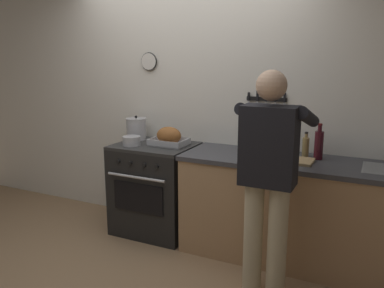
# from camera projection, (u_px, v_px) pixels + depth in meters

# --- Properties ---
(ground_plane) EXTENTS (8.00, 8.00, 0.00)m
(ground_plane) POSITION_uv_depth(u_px,v_px,m) (116.00, 283.00, 3.14)
(ground_plane) COLOR #937251
(wall_back) EXTENTS (6.00, 0.13, 2.60)m
(wall_back) POSITION_uv_depth(u_px,v_px,m) (191.00, 101.00, 4.04)
(wall_back) COLOR white
(wall_back) RESTS_ON ground
(counter_block) EXTENTS (2.03, 0.65, 0.90)m
(counter_block) POSITION_uv_depth(u_px,v_px,m) (300.00, 211.00, 3.40)
(counter_block) COLOR tan
(counter_block) RESTS_ON ground
(stove) EXTENTS (0.76, 0.67, 0.90)m
(stove) POSITION_uv_depth(u_px,v_px,m) (155.00, 188.00, 4.00)
(stove) COLOR black
(stove) RESTS_ON ground
(person_cook) EXTENTS (0.51, 0.63, 1.66)m
(person_cook) POSITION_uv_depth(u_px,v_px,m) (269.00, 171.00, 2.82)
(person_cook) COLOR #C6B793
(person_cook) RESTS_ON ground
(roasting_pan) EXTENTS (0.35, 0.26, 0.18)m
(roasting_pan) POSITION_uv_depth(u_px,v_px,m) (169.00, 137.00, 3.85)
(roasting_pan) COLOR #B7B7BC
(roasting_pan) RESTS_ON stove
(stock_pot) EXTENTS (0.21, 0.21, 0.25)m
(stock_pot) POSITION_uv_depth(u_px,v_px,m) (136.00, 129.00, 4.12)
(stock_pot) COLOR #B7B7BC
(stock_pot) RESTS_ON stove
(saucepan) EXTENTS (0.17, 0.17, 0.09)m
(saucepan) POSITION_uv_depth(u_px,v_px,m) (131.00, 141.00, 3.86)
(saucepan) COLOR #B7B7BC
(saucepan) RESTS_ON stove
(cutting_board) EXTENTS (0.36, 0.24, 0.02)m
(cutting_board) POSITION_uv_depth(u_px,v_px,m) (291.00, 160.00, 3.28)
(cutting_board) COLOR tan
(cutting_board) RESTS_ON counter_block
(bottle_olive_oil) EXTENTS (0.07, 0.07, 0.27)m
(bottle_olive_oil) POSITION_uv_depth(u_px,v_px,m) (275.00, 141.00, 3.53)
(bottle_olive_oil) COLOR #385623
(bottle_olive_oil) RESTS_ON counter_block
(bottle_vinegar) EXTENTS (0.06, 0.06, 0.22)m
(bottle_vinegar) POSITION_uv_depth(u_px,v_px,m) (306.00, 146.00, 3.42)
(bottle_vinegar) COLOR #997F4C
(bottle_vinegar) RESTS_ON counter_block
(bottle_wine_red) EXTENTS (0.07, 0.07, 0.30)m
(bottle_wine_red) POSITION_uv_depth(u_px,v_px,m) (319.00, 144.00, 3.32)
(bottle_wine_red) COLOR #47141E
(bottle_wine_red) RESTS_ON counter_block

